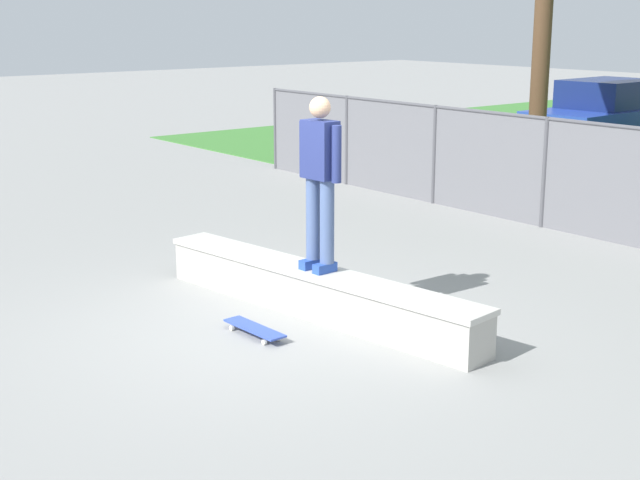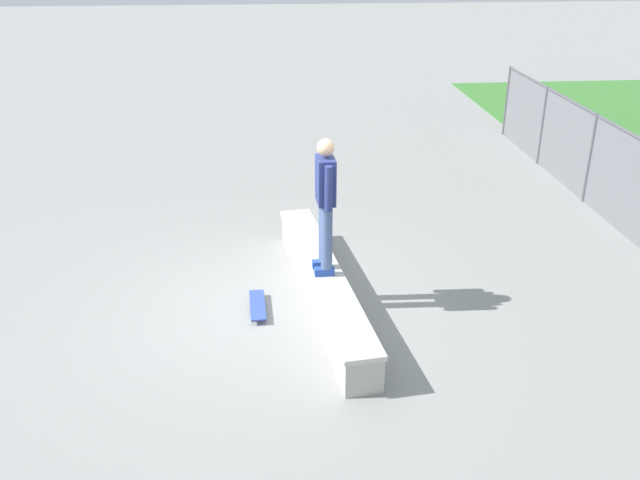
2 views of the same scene
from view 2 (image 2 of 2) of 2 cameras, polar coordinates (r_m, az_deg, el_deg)
ground_plane at (r=9.34m, az=-3.91°, el=-5.52°), size 80.00×80.00×0.00m
concrete_ledge at (r=9.32m, az=0.25°, el=-3.78°), size 4.35×1.01×0.50m
skateboarder at (r=8.74m, az=0.46°, el=3.30°), size 0.60×0.29×1.82m
skateboard at (r=9.24m, az=-5.23°, el=-5.43°), size 0.81×0.23×0.09m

